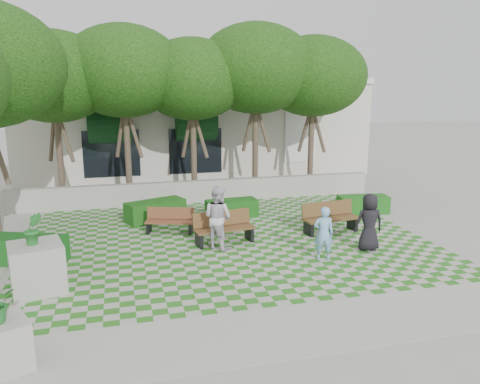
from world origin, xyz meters
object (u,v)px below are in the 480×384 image
object	(u,v)px
person_white	(218,217)
bench_east	(330,218)
hedge_midleft	(156,211)
bench_west	(170,221)
person_dark	(369,222)
bench_mid	(224,228)
person_blue	(324,233)
hedge_midright	(232,208)
hedge_west	(27,250)
hedge_east	(363,204)
planter_back	(37,265)

from	to	relation	value
person_white	bench_east	bearing A→B (deg)	-121.41
bench_east	hedge_midleft	xyz separation A→B (m)	(-5.43, 2.79, -0.11)
bench_west	person_dark	distance (m)	6.27
bench_mid	person_blue	bearing A→B (deg)	-50.04
hedge_midright	hedge_west	distance (m)	7.14
bench_east	hedge_midleft	distance (m)	6.11
bench_west	hedge_west	bearing A→B (deg)	-139.02
person_dark	hedge_west	bearing A→B (deg)	-2.33
bench_east	bench_west	size ratio (longest dim) A/B	1.18
hedge_east	hedge_midright	bearing A→B (deg)	172.30
bench_mid	person_white	distance (m)	0.68
bench_mid	hedge_west	size ratio (longest dim) A/B	0.92
bench_west	hedge_midleft	bearing A→B (deg)	120.29
hedge_midright	person_white	size ratio (longest dim) A/B	0.99
bench_mid	hedge_east	xyz separation A→B (m)	(5.88, 2.10, -0.14)
person_dark	bench_mid	bearing A→B (deg)	-17.24
hedge_east	planter_back	world-z (taller)	planter_back
person_blue	person_dark	xyz separation A→B (m)	(1.60, 0.38, 0.09)
hedge_east	hedge_midleft	xyz separation A→B (m)	(-7.70, 0.89, 0.04)
bench_west	planter_back	xyz separation A→B (m)	(-3.47, -3.73, 0.24)
bench_east	hedge_west	bearing A→B (deg)	176.43
planter_back	person_white	size ratio (longest dim) A/B	1.01
bench_mid	person_blue	distance (m)	3.14
hedge_east	person_dark	bearing A→B (deg)	-117.13
hedge_east	person_white	world-z (taller)	person_white
hedge_midright	person_dark	bearing A→B (deg)	-56.10
person_blue	person_dark	world-z (taller)	person_dark
bench_mid	person_dark	world-z (taller)	person_dark
person_white	bench_mid	bearing A→B (deg)	-73.81
hedge_east	bench_east	bearing A→B (deg)	-140.00
planter_back	hedge_midleft	bearing A→B (deg)	59.38
person_dark	hedge_east	bearing A→B (deg)	-110.93
bench_west	person_dark	bearing A→B (deg)	-12.22
planter_back	hedge_east	bearing A→B (deg)	22.12
planter_back	person_dark	distance (m)	8.90
hedge_midleft	bench_east	bearing A→B (deg)	-27.16
hedge_east	hedge_west	distance (m)	11.65
hedge_east	hedge_west	size ratio (longest dim) A/B	0.90
hedge_west	person_blue	size ratio (longest dim) A/B	1.37
person_blue	person_white	distance (m)	3.10
hedge_east	hedge_midleft	bearing A→B (deg)	173.40
bench_west	hedge_midright	size ratio (longest dim) A/B	0.88
planter_back	person_white	world-z (taller)	planter_back
hedge_west	planter_back	xyz separation A→B (m)	(0.58, -2.01, 0.27)
hedge_midleft	person_blue	bearing A→B (deg)	-50.76
hedge_midleft	person_blue	xyz separation A→B (m)	(4.15, -5.08, 0.39)
bench_east	person_blue	distance (m)	2.64
planter_back	hedge_west	bearing A→B (deg)	106.06
bench_mid	person_white	xyz separation A→B (m)	(-0.27, -0.41, 0.47)
hedge_midleft	person_white	bearing A→B (deg)	-65.52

